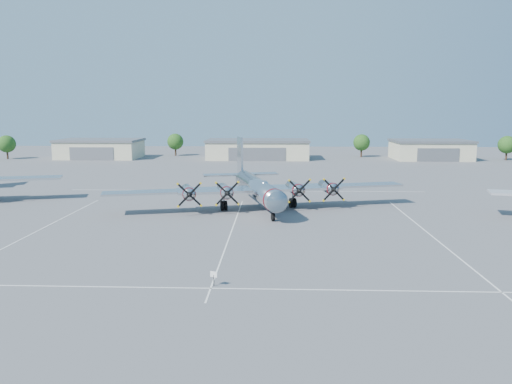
{
  "coord_description": "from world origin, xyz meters",
  "views": [
    {
      "loc": [
        4.9,
        -58.43,
        13.53
      ],
      "look_at": [
        2.47,
        4.35,
        3.2
      ],
      "focal_mm": 35.0,
      "sensor_mm": 36.0,
      "label": 1
    }
  ],
  "objects_px": {
    "tree_far_west": "(7,144)",
    "tree_far_east": "(507,145)",
    "hangar_west": "(100,149)",
    "tree_west": "(175,142)",
    "main_bomber_b29": "(256,206)",
    "hangar_center": "(258,149)",
    "tree_east": "(362,143)",
    "hangar_east": "(430,150)",
    "info_placard": "(214,276)"
  },
  "relations": [
    {
      "from": "hangar_center",
      "to": "tree_west",
      "type": "height_order",
      "value": "tree_west"
    },
    {
      "from": "tree_far_west",
      "to": "tree_far_east",
      "type": "xyz_separation_m",
      "value": [
        138.0,
        2.0,
        0.0
      ]
    },
    {
      "from": "hangar_east",
      "to": "info_placard",
      "type": "xyz_separation_m",
      "value": [
        -47.81,
        -103.45,
        -1.89
      ]
    },
    {
      "from": "tree_far_west",
      "to": "main_bomber_b29",
      "type": "xyz_separation_m",
      "value": [
        72.21,
        -66.82,
        -4.22
      ]
    },
    {
      "from": "info_placard",
      "to": "tree_west",
      "type": "bearing_deg",
      "value": 127.12
    },
    {
      "from": "tree_east",
      "to": "hangar_west",
      "type": "bearing_deg",
      "value": -175.4
    },
    {
      "from": "tree_far_west",
      "to": "tree_far_east",
      "type": "height_order",
      "value": "same"
    },
    {
      "from": "main_bomber_b29",
      "to": "info_placard",
      "type": "xyz_separation_m",
      "value": [
        -2.02,
        -32.66,
        0.83
      ]
    },
    {
      "from": "tree_west",
      "to": "tree_east",
      "type": "bearing_deg",
      "value": -2.08
    },
    {
      "from": "tree_east",
      "to": "tree_far_west",
      "type": "bearing_deg",
      "value": -174.29
    },
    {
      "from": "hangar_center",
      "to": "info_placard",
      "type": "distance_m",
      "value": 103.46
    },
    {
      "from": "hangar_east",
      "to": "tree_far_east",
      "type": "relative_size",
      "value": 3.1
    },
    {
      "from": "tree_far_east",
      "to": "main_bomber_b29",
      "type": "distance_m",
      "value": 95.31
    },
    {
      "from": "tree_far_east",
      "to": "main_bomber_b29",
      "type": "bearing_deg",
      "value": -133.71
    },
    {
      "from": "hangar_center",
      "to": "tree_east",
      "type": "xyz_separation_m",
      "value": [
        30.0,
        6.04,
        1.51
      ]
    },
    {
      "from": "tree_east",
      "to": "tree_far_east",
      "type": "bearing_deg",
      "value": -11.89
    },
    {
      "from": "hangar_center",
      "to": "info_placard",
      "type": "bearing_deg",
      "value": -89.9
    },
    {
      "from": "tree_west",
      "to": "info_placard",
      "type": "bearing_deg",
      "value": -77.27
    },
    {
      "from": "tree_far_west",
      "to": "tree_east",
      "type": "xyz_separation_m",
      "value": [
        100.0,
        10.0,
        0.0
      ]
    },
    {
      "from": "hangar_east",
      "to": "info_placard",
      "type": "distance_m",
      "value": 113.98
    },
    {
      "from": "tree_far_west",
      "to": "tree_east",
      "type": "relative_size",
      "value": 1.0
    },
    {
      "from": "hangar_west",
      "to": "hangar_east",
      "type": "relative_size",
      "value": 1.1
    },
    {
      "from": "tree_west",
      "to": "info_placard",
      "type": "distance_m",
      "value": 114.34
    },
    {
      "from": "tree_east",
      "to": "hangar_center",
      "type": "bearing_deg",
      "value": -168.62
    },
    {
      "from": "hangar_west",
      "to": "tree_west",
      "type": "relative_size",
      "value": 3.4
    },
    {
      "from": "tree_east",
      "to": "main_bomber_b29",
      "type": "height_order",
      "value": "tree_east"
    },
    {
      "from": "hangar_center",
      "to": "tree_far_east",
      "type": "relative_size",
      "value": 4.31
    },
    {
      "from": "hangar_east",
      "to": "tree_far_east",
      "type": "bearing_deg",
      "value": -5.61
    },
    {
      "from": "hangar_center",
      "to": "tree_west",
      "type": "xyz_separation_m",
      "value": [
        -25.0,
        8.04,
        1.51
      ]
    },
    {
      "from": "tree_far_east",
      "to": "tree_far_west",
      "type": "bearing_deg",
      "value": -179.17
    },
    {
      "from": "tree_east",
      "to": "tree_far_east",
      "type": "distance_m",
      "value": 38.83
    },
    {
      "from": "tree_west",
      "to": "hangar_west",
      "type": "bearing_deg",
      "value": -158.11
    },
    {
      "from": "hangar_center",
      "to": "hangar_west",
      "type": "bearing_deg",
      "value": 180.0
    },
    {
      "from": "hangar_center",
      "to": "tree_far_east",
      "type": "height_order",
      "value": "tree_far_east"
    },
    {
      "from": "hangar_east",
      "to": "tree_east",
      "type": "relative_size",
      "value": 3.1
    },
    {
      "from": "tree_west",
      "to": "hangar_center",
      "type": "bearing_deg",
      "value": -17.82
    },
    {
      "from": "hangar_west",
      "to": "tree_west",
      "type": "distance_m",
      "value": 21.61
    },
    {
      "from": "tree_far_west",
      "to": "main_bomber_b29",
      "type": "relative_size",
      "value": 0.16
    },
    {
      "from": "hangar_east",
      "to": "hangar_center",
      "type": "bearing_deg",
      "value": -180.0
    },
    {
      "from": "tree_far_west",
      "to": "tree_far_east",
      "type": "distance_m",
      "value": 138.01
    },
    {
      "from": "tree_far_east",
      "to": "main_bomber_b29",
      "type": "xyz_separation_m",
      "value": [
        -65.79,
        -68.82,
        -4.22
      ]
    },
    {
      "from": "hangar_west",
      "to": "main_bomber_b29",
      "type": "height_order",
      "value": "hangar_west"
    },
    {
      "from": "main_bomber_b29",
      "to": "info_placard",
      "type": "relative_size",
      "value": 35.33
    },
    {
      "from": "tree_west",
      "to": "tree_far_east",
      "type": "distance_m",
      "value": 93.54
    },
    {
      "from": "tree_far_west",
      "to": "tree_west",
      "type": "bearing_deg",
      "value": 14.93
    },
    {
      "from": "hangar_west",
      "to": "tree_far_east",
      "type": "relative_size",
      "value": 3.4
    },
    {
      "from": "hangar_center",
      "to": "hangar_east",
      "type": "xyz_separation_m",
      "value": [
        48.0,
        0.0,
        0.0
      ]
    },
    {
      "from": "main_bomber_b29",
      "to": "hangar_center",
      "type": "bearing_deg",
      "value": 77.19
    },
    {
      "from": "tree_east",
      "to": "main_bomber_b29",
      "type": "bearing_deg",
      "value": -109.89
    },
    {
      "from": "hangar_center",
      "to": "hangar_east",
      "type": "bearing_deg",
      "value": 0.0
    }
  ]
}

